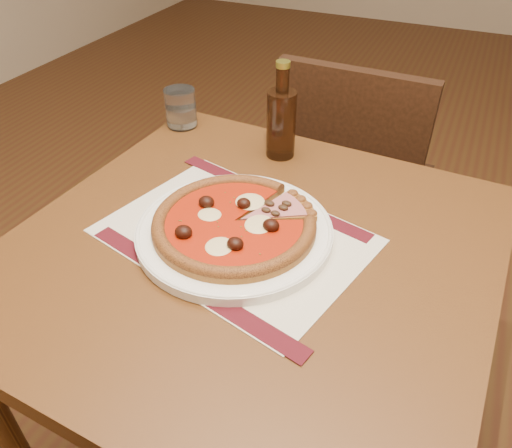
# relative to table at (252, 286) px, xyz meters

# --- Properties ---
(table) EXTENTS (0.85, 0.85, 0.75)m
(table) POSITION_rel_table_xyz_m (0.00, 0.00, 0.00)
(table) COLOR brown
(table) RESTS_ON ground
(chair_far) EXTENTS (0.42, 0.42, 0.86)m
(chair_far) POSITION_rel_table_xyz_m (0.02, 0.68, -0.16)
(chair_far) COLOR black
(chair_far) RESTS_ON ground
(placemat) EXTENTS (0.50, 0.41, 0.00)m
(placemat) POSITION_rel_table_xyz_m (-0.04, 0.01, 0.10)
(placemat) COLOR silver
(placemat) RESTS_ON table
(plate) EXTENTS (0.34, 0.34, 0.02)m
(plate) POSITION_rel_table_xyz_m (-0.04, 0.01, 0.11)
(plate) COLOR white
(plate) RESTS_ON placemat
(pizza) EXTENTS (0.28, 0.28, 0.04)m
(pizza) POSITION_rel_table_xyz_m (-0.04, 0.01, 0.13)
(pizza) COLOR #8D5C22
(pizza) RESTS_ON plate
(ham_slice) EXTENTS (0.12, 0.13, 0.02)m
(ham_slice) POSITION_rel_table_xyz_m (0.03, 0.08, 0.13)
(ham_slice) COLOR #8D5C22
(ham_slice) RESTS_ON plate
(water_glass) EXTENTS (0.09, 0.09, 0.09)m
(water_glass) POSITION_rel_table_xyz_m (-0.34, 0.34, 0.15)
(water_glass) COLOR white
(water_glass) RESTS_ON table
(bottle) EXTENTS (0.06, 0.06, 0.21)m
(bottle) POSITION_rel_table_xyz_m (-0.07, 0.31, 0.18)
(bottle) COLOR black
(bottle) RESTS_ON table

